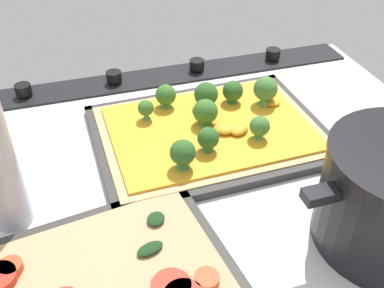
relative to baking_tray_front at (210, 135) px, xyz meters
The scene contains 4 objects.
ground_plane 9.48cm from the baking_tray_front, 68.03° to the left, with size 79.05×65.29×3.00cm, color silver.
stove_control_panel 20.82cm from the baking_tray_front, 80.39° to the right, with size 75.89×7.00×2.60cm.
baking_tray_front is the anchor object (origin of this frame).
broccoli_pizza 1.73cm from the baking_tray_front, 136.08° to the right, with size 32.97×24.24×6.22cm.
Camera 1 is at (15.84, 44.92, 41.89)cm, focal length 42.58 mm.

